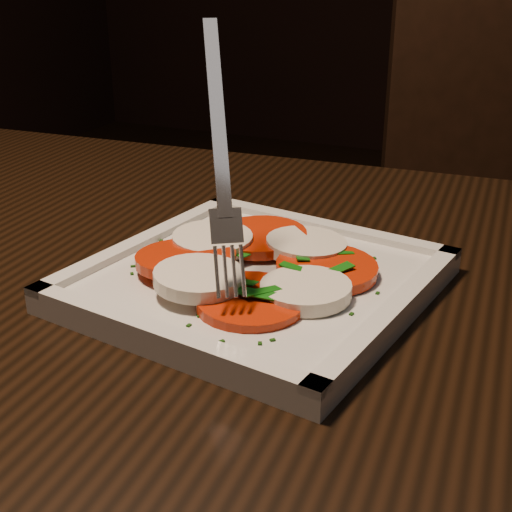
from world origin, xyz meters
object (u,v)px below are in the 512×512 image
chair (511,245)px  plate (256,283)px  table (273,427)px  fork (218,148)px

chair → plate: size_ratio=3.85×
table → fork: (-0.05, 0.01, 0.22)m
plate → fork: fork is taller
table → fork: 0.22m
chair → plate: (-0.15, -0.73, 0.22)m
table → plate: (-0.03, 0.03, 0.11)m
table → fork: fork is taller
chair → fork: fork is taller
table → chair: size_ratio=1.34×
plate → fork: size_ratio=1.45×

